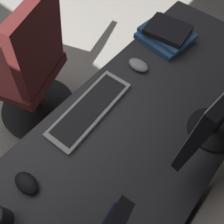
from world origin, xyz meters
TOP-DOWN VIEW (x-y plane):
  - desk at (0.19, 1.59)m, footprint 1.91×0.67m
  - drawer_pedestal at (0.22, 1.62)m, footprint 0.40×0.51m
  - keyboard_main at (0.15, 1.38)m, footprint 0.43×0.16m
  - mouse_main at (-0.18, 1.39)m, footprint 0.06×0.10m
  - mouse_spare at (0.53, 1.42)m, footprint 0.06×0.10m
  - book_stack_far at (-0.43, 1.38)m, footprint 0.24×0.27m
  - office_chair at (0.09, 0.80)m, footprint 0.56×0.60m

SIDE VIEW (x-z plane):
  - drawer_pedestal at x=0.22m, z-range 0.00..0.69m
  - office_chair at x=0.09m, z-range -0.03..0.94m
  - desk at x=0.19m, z-range 0.29..1.02m
  - keyboard_main at x=0.15m, z-range 0.73..0.75m
  - mouse_main at x=-0.18m, z-range 0.73..0.76m
  - mouse_spare at x=0.53m, z-range 0.73..0.76m
  - book_stack_far at x=-0.43m, z-range 0.73..0.80m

